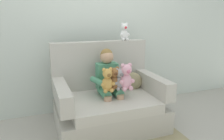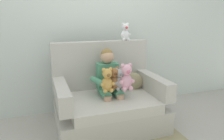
# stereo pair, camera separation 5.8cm
# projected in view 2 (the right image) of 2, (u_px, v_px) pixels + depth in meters

# --- Properties ---
(ground_plane) EXTENTS (8.00, 8.00, 0.00)m
(ground_plane) POSITION_uv_depth(u_px,v_px,m) (110.00, 127.00, 2.78)
(ground_plane) COLOR #ADA89E
(back_wall) EXTENTS (6.00, 0.10, 2.60)m
(back_wall) POSITION_uv_depth(u_px,v_px,m) (94.00, 23.00, 3.14)
(back_wall) COLOR silver
(back_wall) RESTS_ON ground
(armchair) EXTENTS (1.31, 0.91, 1.07)m
(armchair) POSITION_uv_depth(u_px,v_px,m) (108.00, 102.00, 2.75)
(armchair) COLOR #BCB7AD
(armchair) RESTS_ON ground
(seated_child) EXTENTS (0.45, 0.39, 0.82)m
(seated_child) POSITION_uv_depth(u_px,v_px,m) (109.00, 78.00, 2.69)
(seated_child) COLOR #4C9370
(seated_child) RESTS_ON armchair
(plush_honey) EXTENTS (0.17, 0.14, 0.29)m
(plush_honey) POSITION_uv_depth(u_px,v_px,m) (107.00, 81.00, 2.49)
(plush_honey) COLOR gold
(plush_honey) RESTS_ON armchair
(plush_grey) EXTENTS (0.16, 0.13, 0.27)m
(plush_grey) POSITION_uv_depth(u_px,v_px,m) (120.00, 79.00, 2.57)
(plush_grey) COLOR #9E9EA3
(plush_grey) RESTS_ON armchair
(plush_pink) EXTENTS (0.19, 0.16, 0.33)m
(plush_pink) POSITION_uv_depth(u_px,v_px,m) (126.00, 78.00, 2.55)
(plush_pink) COLOR #EAA8BC
(plush_pink) RESTS_ON armchair
(plush_brown) EXTENTS (0.17, 0.14, 0.29)m
(plush_brown) POSITION_uv_depth(u_px,v_px,m) (114.00, 79.00, 2.56)
(plush_brown) COLOR brown
(plush_brown) RESTS_ON armchair
(plush_white_on_backrest) EXTENTS (0.14, 0.12, 0.24)m
(plush_white_on_backrest) POSITION_uv_depth(u_px,v_px,m) (125.00, 32.00, 2.94)
(plush_white_on_backrest) COLOR white
(plush_white_on_backrest) RESTS_ON armchair
(throw_pillow) EXTENTS (0.28, 0.18, 0.26)m
(throw_pillow) POSITION_uv_depth(u_px,v_px,m) (133.00, 82.00, 2.93)
(throw_pillow) COLOR #998C66
(throw_pillow) RESTS_ON armchair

